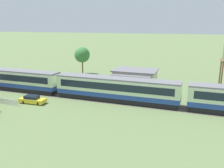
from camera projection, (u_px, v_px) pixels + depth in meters
ground_plane at (101, 100)px, 41.50m from camera, size 600.00×600.00×0.00m
passenger_train at (118, 88)px, 40.28m from camera, size 66.57×3.18×4.14m
railway_track at (148, 105)px, 39.09m from camera, size 130.28×3.60×0.04m
station_building at (135, 79)px, 48.09m from camera, size 8.69×7.41×4.05m
parked_car_yellow at (32, 100)px, 39.74m from camera, size 4.54×1.98×1.32m
yard_tree_0 at (82, 55)px, 62.03m from camera, size 4.03×4.03×7.12m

